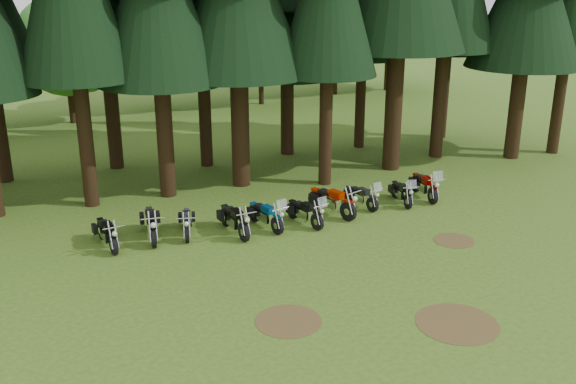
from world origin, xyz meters
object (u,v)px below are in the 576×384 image
(motorcycle_2, at_px, (187,223))
(motorcycle_4, at_px, (266,216))
(motorcycle_5, at_px, (305,213))
(motorcycle_7, at_px, (361,197))
(motorcycle_1, at_px, (151,225))
(motorcycle_8, at_px, (402,193))
(motorcycle_3, at_px, (234,221))
(motorcycle_6, at_px, (332,202))
(motorcycle_0, at_px, (107,234))
(motorcycle_9, at_px, (424,186))

(motorcycle_2, xyz_separation_m, motorcycle_4, (2.77, -0.60, 0.04))
(motorcycle_5, xyz_separation_m, motorcycle_7, (2.83, 0.72, -0.02))
(motorcycle_1, bearing_deg, motorcycle_8, 5.34)
(motorcycle_4, bearing_deg, motorcycle_3, 169.77)
(motorcycle_6, bearing_deg, motorcycle_8, -17.97)
(motorcycle_1, relative_size, motorcycle_6, 0.99)
(motorcycle_5, bearing_deg, motorcycle_0, 160.30)
(motorcycle_1, distance_m, motorcycle_4, 4.06)
(motorcycle_3, height_order, motorcycle_4, motorcycle_4)
(motorcycle_9, bearing_deg, motorcycle_7, -171.65)
(motorcycle_3, bearing_deg, motorcycle_5, -9.05)
(motorcycle_0, bearing_deg, motorcycle_5, -13.26)
(motorcycle_0, distance_m, motorcycle_4, 5.56)
(motorcycle_6, distance_m, motorcycle_8, 3.18)
(motorcycle_7, bearing_deg, motorcycle_8, -20.43)
(motorcycle_4, height_order, motorcycle_9, motorcycle_9)
(motorcycle_0, bearing_deg, motorcycle_1, -1.49)
(motorcycle_0, relative_size, motorcycle_8, 1.08)
(motorcycle_5, bearing_deg, motorcycle_3, 162.56)
(motorcycle_5, distance_m, motorcycle_9, 5.81)
(motorcycle_0, height_order, motorcycle_2, motorcycle_0)
(motorcycle_3, distance_m, motorcycle_7, 5.50)
(motorcycle_4, relative_size, motorcycle_7, 1.10)
(motorcycle_3, relative_size, motorcycle_4, 1.05)
(motorcycle_6, height_order, motorcycle_9, motorcycle_9)
(motorcycle_0, bearing_deg, motorcycle_2, -7.51)
(motorcycle_1, bearing_deg, motorcycle_9, 6.59)
(motorcycle_4, xyz_separation_m, motorcycle_7, (4.28, 0.45, -0.04))
(motorcycle_1, relative_size, motorcycle_5, 1.12)
(motorcycle_4, xyz_separation_m, motorcycle_6, (2.81, 0.18, 0.05))
(motorcycle_3, xyz_separation_m, motorcycle_6, (4.02, 0.19, 0.03))
(motorcycle_2, height_order, motorcycle_8, motorcycle_8)
(motorcycle_1, bearing_deg, motorcycle_6, 3.87)
(motorcycle_4, bearing_deg, motorcycle_0, 162.16)
(motorcycle_5, height_order, motorcycle_7, motorcycle_5)
(motorcycle_0, distance_m, motorcycle_6, 8.35)
(motorcycle_8, bearing_deg, motorcycle_0, -170.44)
(motorcycle_1, distance_m, motorcycle_8, 10.00)
(motorcycle_4, bearing_deg, motorcycle_9, -8.05)
(motorcycle_6, xyz_separation_m, motorcycle_8, (3.18, -0.04, -0.09))
(motorcycle_5, xyz_separation_m, motorcycle_6, (1.36, 0.46, 0.07))
(motorcycle_7, bearing_deg, motorcycle_1, 167.06)
(motorcycle_9, bearing_deg, motorcycle_3, -166.83)
(motorcycle_5, height_order, motorcycle_9, motorcycle_9)
(motorcycle_5, bearing_deg, motorcycle_1, 157.05)
(motorcycle_8, bearing_deg, motorcycle_6, -168.29)
(motorcycle_2, distance_m, motorcycle_8, 8.78)
(motorcycle_3, height_order, motorcycle_8, motorcycle_8)
(motorcycle_1, distance_m, motorcycle_3, 2.89)
(motorcycle_3, bearing_deg, motorcycle_4, -2.99)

